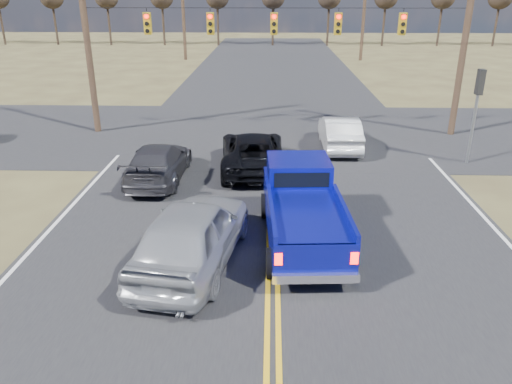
{
  "coord_description": "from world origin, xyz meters",
  "views": [
    {
      "loc": [
        -0.09,
        -6.72,
        6.85
      ],
      "look_at": [
        -0.49,
        6.34,
        1.5
      ],
      "focal_mm": 35.0,
      "sensor_mm": 36.0,
      "label": 1
    }
  ],
  "objects_px": {
    "dgrey_car_queue": "(158,162)",
    "white_car_queue": "(340,132)",
    "pickup_truck": "(302,209)",
    "silver_suv": "(192,233)",
    "black_suv": "(253,151)"
  },
  "relations": [
    {
      "from": "black_suv",
      "to": "silver_suv",
      "type": "bearing_deg",
      "value": 76.54
    },
    {
      "from": "white_car_queue",
      "to": "dgrey_car_queue",
      "type": "bearing_deg",
      "value": 30.4
    },
    {
      "from": "silver_suv",
      "to": "white_car_queue",
      "type": "xyz_separation_m",
      "value": [
        5.17,
        10.64,
        -0.17
      ]
    },
    {
      "from": "black_suv",
      "to": "white_car_queue",
      "type": "height_order",
      "value": "black_suv"
    },
    {
      "from": "white_car_queue",
      "to": "silver_suv",
      "type": "bearing_deg",
      "value": 64.28
    },
    {
      "from": "silver_suv",
      "to": "dgrey_car_queue",
      "type": "relative_size",
      "value": 1.11
    },
    {
      "from": "pickup_truck",
      "to": "dgrey_car_queue",
      "type": "bearing_deg",
      "value": 133.75
    },
    {
      "from": "black_suv",
      "to": "white_car_queue",
      "type": "xyz_separation_m",
      "value": [
        3.86,
        3.0,
        -0.01
      ]
    },
    {
      "from": "pickup_truck",
      "to": "black_suv",
      "type": "distance_m",
      "value": 6.4
    },
    {
      "from": "black_suv",
      "to": "white_car_queue",
      "type": "distance_m",
      "value": 4.89
    },
    {
      "from": "silver_suv",
      "to": "black_suv",
      "type": "xyz_separation_m",
      "value": [
        1.31,
        7.63,
        -0.16
      ]
    },
    {
      "from": "pickup_truck",
      "to": "silver_suv",
      "type": "height_order",
      "value": "pickup_truck"
    },
    {
      "from": "white_car_queue",
      "to": "black_suv",
      "type": "bearing_deg",
      "value": 38.09
    },
    {
      "from": "pickup_truck",
      "to": "dgrey_car_queue",
      "type": "relative_size",
      "value": 1.17
    },
    {
      "from": "dgrey_car_queue",
      "to": "white_car_queue",
      "type": "bearing_deg",
      "value": -149.43
    }
  ]
}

